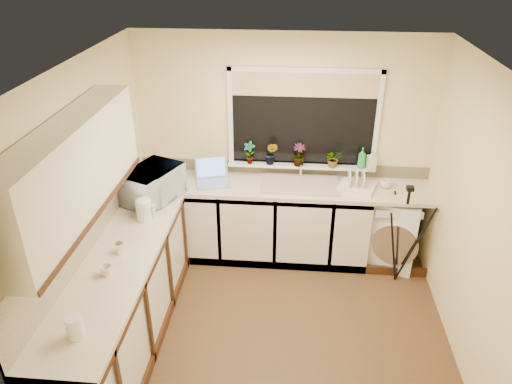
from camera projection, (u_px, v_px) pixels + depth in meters
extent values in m
plane|color=brown|center=(274.00, 328.00, 4.58)|extent=(3.20, 3.20, 0.00)
plane|color=white|center=(280.00, 68.00, 3.43)|extent=(3.20, 3.20, 0.00)
plane|color=beige|center=(284.00, 146.00, 5.33)|extent=(3.20, 0.00, 3.20)
plane|color=beige|center=(263.00, 355.00, 2.69)|extent=(3.20, 0.00, 3.20)
plane|color=beige|center=(89.00, 208.00, 4.13)|extent=(0.00, 3.00, 3.00)
plane|color=beige|center=(476.00, 225.00, 3.88)|extent=(0.00, 3.00, 3.00)
cube|color=silver|center=(252.00, 221.00, 5.46)|extent=(2.55, 0.60, 0.86)
cube|color=silver|center=(124.00, 306.00, 4.22)|extent=(0.54, 2.40, 0.86)
cube|color=beige|center=(282.00, 187.00, 5.22)|extent=(3.20, 0.60, 0.04)
cube|color=beige|center=(117.00, 264.00, 4.01)|extent=(0.60, 2.40, 0.04)
cube|color=silver|center=(73.00, 170.00, 3.45)|extent=(0.28, 1.90, 0.70)
cube|color=beige|center=(78.00, 237.00, 3.91)|extent=(0.02, 2.40, 0.45)
cube|color=beige|center=(283.00, 168.00, 5.44)|extent=(3.20, 0.02, 0.14)
cube|color=black|center=(303.00, 119.00, 5.14)|extent=(1.50, 0.02, 1.00)
cube|color=tan|center=(305.00, 85.00, 4.95)|extent=(1.50, 0.02, 0.25)
cube|color=white|center=(301.00, 165.00, 5.34)|extent=(1.60, 0.14, 0.03)
cube|color=tan|center=(300.00, 185.00, 5.19)|extent=(0.82, 0.46, 0.03)
cylinder|color=silver|center=(301.00, 168.00, 5.30)|extent=(0.03, 0.03, 0.24)
cube|color=white|center=(391.00, 228.00, 5.37)|extent=(0.72, 0.71, 0.82)
cube|color=#A3A3AB|center=(213.00, 184.00, 5.22)|extent=(0.40, 0.34, 0.02)
cube|color=#537FE3|center=(211.00, 167.00, 5.29)|extent=(0.35, 0.15, 0.24)
cylinder|color=silver|center=(144.00, 210.00, 4.54)|extent=(0.15, 0.15, 0.20)
cube|color=white|center=(357.00, 188.00, 5.10)|extent=(0.42, 0.37, 0.05)
cylinder|color=silver|center=(75.00, 327.00, 3.22)|extent=(0.11, 0.11, 0.17)
cylinder|color=silver|center=(120.00, 248.00, 4.09)|extent=(0.07, 0.07, 0.10)
imported|color=white|center=(152.00, 184.00, 4.86)|extent=(0.61, 0.71, 0.33)
imported|color=#999999|center=(249.00, 153.00, 5.29)|extent=(0.15, 0.12, 0.25)
imported|color=#999999|center=(271.00, 153.00, 5.27)|extent=(0.17, 0.16, 0.26)
imported|color=#999999|center=(299.00, 155.00, 5.25)|extent=(0.17, 0.17, 0.25)
imported|color=#999999|center=(333.00, 158.00, 5.23)|extent=(0.22, 0.20, 0.20)
imported|color=green|center=(362.00, 158.00, 5.20)|extent=(0.10, 0.10, 0.23)
imported|color=#999999|center=(372.00, 159.00, 5.19)|extent=(0.11, 0.11, 0.21)
imported|color=white|center=(386.00, 184.00, 5.14)|extent=(0.13, 0.13, 0.09)
imported|color=beige|center=(106.00, 271.00, 3.82)|extent=(0.12, 0.12, 0.09)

